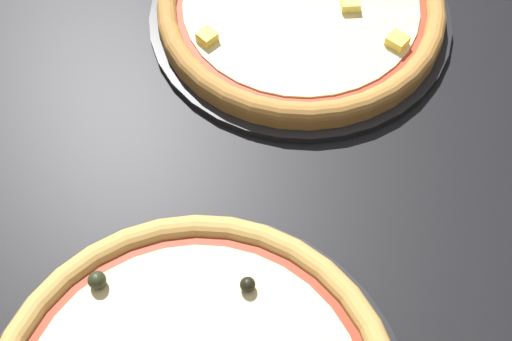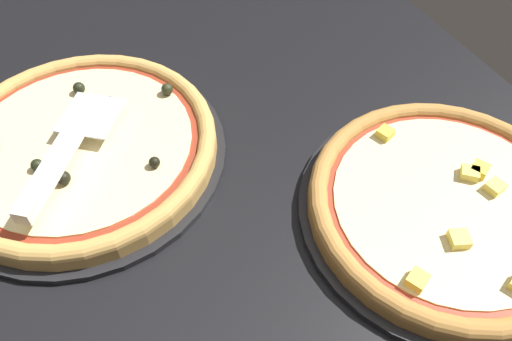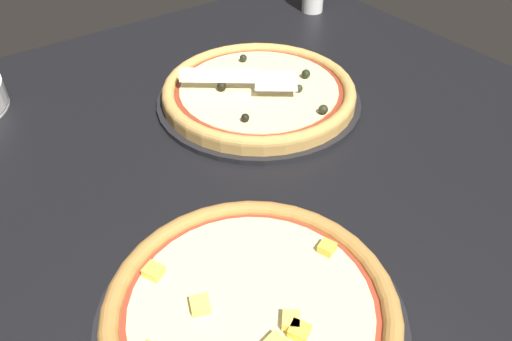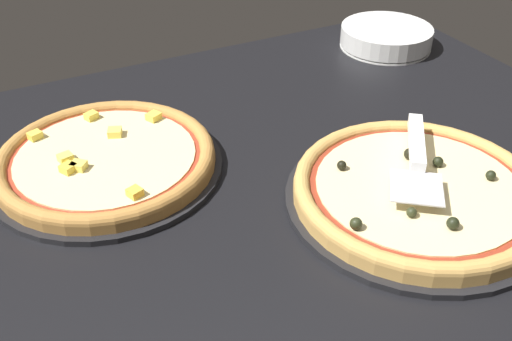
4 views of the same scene
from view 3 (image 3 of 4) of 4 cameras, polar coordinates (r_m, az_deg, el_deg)
ground_plane at (r=93.05cm, az=0.02°, el=3.50°), size 122.28×116.97×3.60cm
pizza_pan_front at (r=100.38cm, az=0.33°, el=8.06°), size 40.38×40.38×1.00cm
pizza_front at (r=99.29cm, az=0.34°, el=9.09°), size 37.96×37.96×4.19cm
pizza_pan_back at (r=63.48cm, az=-0.54°, el=-16.40°), size 38.08×38.08×1.00cm
pizza_back at (r=61.92cm, az=-0.56°, el=-15.44°), size 35.80×35.80×3.30cm
serving_spatula at (r=97.19cm, az=-3.31°, el=10.63°), size 21.24×17.78×2.00cm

